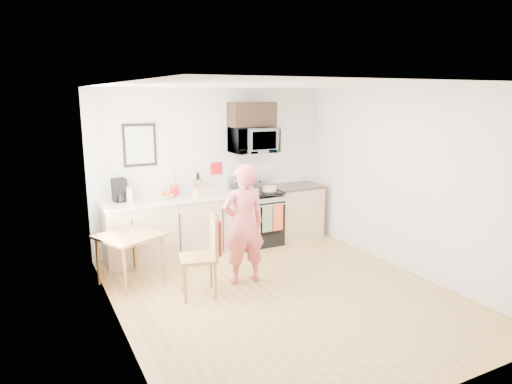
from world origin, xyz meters
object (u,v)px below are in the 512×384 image
person (244,224)px  chair (209,244)px  microwave (253,140)px  cake (270,189)px  dining_table (129,240)px  range (256,219)px

person → chair: bearing=21.3°
microwave → cake: (0.16, -0.29, -0.79)m
dining_table → chair: (0.81, -0.84, 0.07)m
dining_table → cake: size_ratio=3.07×
range → dining_table: range is taller
dining_table → range: bearing=17.5°
microwave → dining_table: 2.68m
range → chair: (-1.46, -1.55, 0.23)m
person → chair: size_ratio=1.56×
person → cake: size_ratio=5.98×
dining_table → chair: size_ratio=0.80×
microwave → dining_table: size_ratio=0.91×
dining_table → person: bearing=-25.8°
microwave → chair: microwave is taller
range → chair: 2.14m
microwave → person: microwave is taller
range → cake: size_ratio=4.29×
dining_table → cake: bearing=12.3°
person → cake: 1.60m
person → cake: person is taller
person → dining_table: size_ratio=1.95×
microwave → person: size_ratio=0.47×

